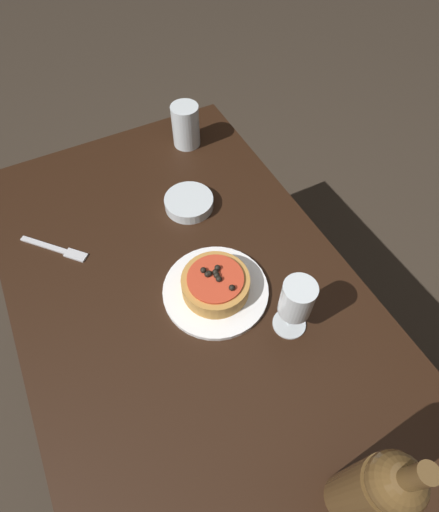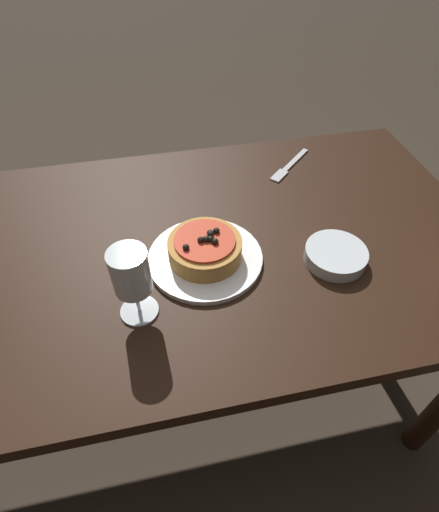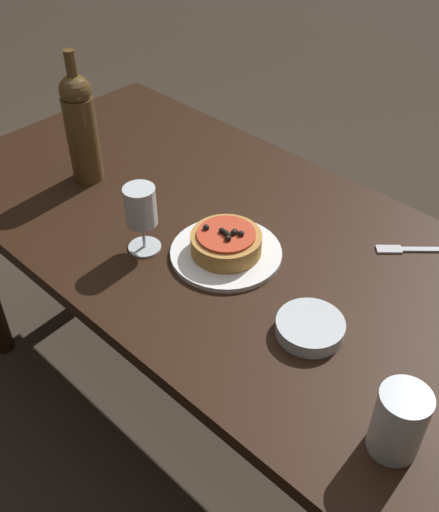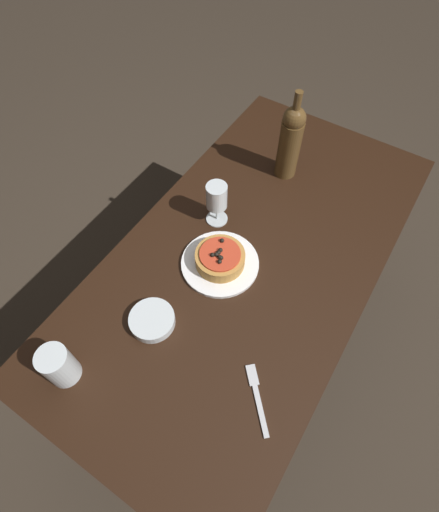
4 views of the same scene
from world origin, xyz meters
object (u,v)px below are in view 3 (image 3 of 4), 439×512
wine_bottle (81,126)px  fork (412,249)px  dining_table (217,254)px  side_bowl (310,327)px  water_cup (399,422)px  wine_glass (141,209)px  pizza (226,242)px  dinner_plate (226,253)px

wine_bottle → fork: (0.76, 0.32, -0.15)m
wine_bottle → dining_table: bearing=11.0°
side_bowl → dining_table: bearing=162.0°
wine_bottle → water_cup: 1.00m
wine_glass → wine_bottle: wine_bottle is taller
pizza → water_cup: 0.54m
dining_table → wine_glass: size_ratio=9.33×
pizza → wine_bottle: 0.49m
dinner_plate → water_cup: water_cup is taller
wine_glass → wine_bottle: size_ratio=0.47×
dining_table → wine_glass: (-0.06, -0.17, 0.19)m
dining_table → fork: fork is taller
wine_glass → water_cup: size_ratio=1.24×
dining_table → wine_bottle: wine_bottle is taller
dinner_plate → side_bowl: 0.28m
dinner_plate → wine_bottle: (-0.47, -0.02, 0.14)m
wine_glass → water_cup: bearing=-4.6°
dining_table → fork: 0.45m
dining_table → wine_bottle: 0.46m
wine_glass → fork: wine_glass is taller
dining_table → water_cup: size_ratio=11.56×
dinner_plate → side_bowl: bearing=-11.9°
wine_bottle → side_bowl: bearing=-3.1°
dinner_plate → fork: 0.42m
dining_table → water_cup: water_cup is taller
fork → water_cup: bearing=73.1°
dining_table → side_bowl: size_ratio=11.30×
dinner_plate → fork: bearing=45.9°
dinner_plate → dining_table: bearing=145.5°
water_cup → fork: 0.52m
wine_glass → dining_table: bearing=69.3°
dining_table → wine_glass: wine_glass is taller
dining_table → water_cup: 0.66m
dining_table → dinner_plate: size_ratio=6.06×
fork → dining_table: bearing=-10.5°
dinner_plate → pizza: size_ratio=1.58×
wine_glass → water_cup: 0.67m
wine_bottle → water_cup: (0.99, -0.15, -0.08)m
dinner_plate → wine_bottle: wine_bottle is taller
wine_bottle → fork: bearing=22.4°
dining_table → dinner_plate: 0.14m
dining_table → wine_bottle: size_ratio=4.43×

